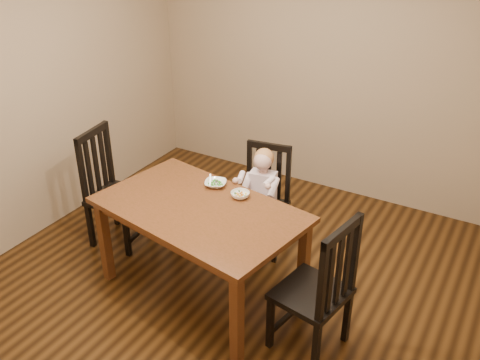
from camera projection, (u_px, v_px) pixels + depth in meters
The scene contains 9 objects.
room at pixel (227, 135), 3.90m from camera, with size 4.01×4.01×2.71m.
dining_table at pixel (200, 218), 4.13m from camera, with size 1.72×1.21×0.79m.
chair_child at pixel (264, 201), 4.81m from camera, with size 0.48×0.47×0.98m.
chair_left at pixel (112, 190), 4.88m from camera, with size 0.52×0.53×1.10m.
chair_right at pixel (318, 290), 3.64m from camera, with size 0.53×0.54×1.09m.
toddler at pixel (262, 190), 4.70m from camera, with size 0.30×0.38×0.52m, color white, non-canonical shape.
bowl_peas at pixel (216, 184), 4.38m from camera, with size 0.18×0.18×0.04m, color white.
bowl_veg at pixel (240, 195), 4.21m from camera, with size 0.15×0.15×0.05m, color white.
fork at pixel (210, 181), 4.37m from camera, with size 0.07×0.10×0.04m.
Camera 1 is at (1.88, -3.06, 2.90)m, focal length 40.00 mm.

